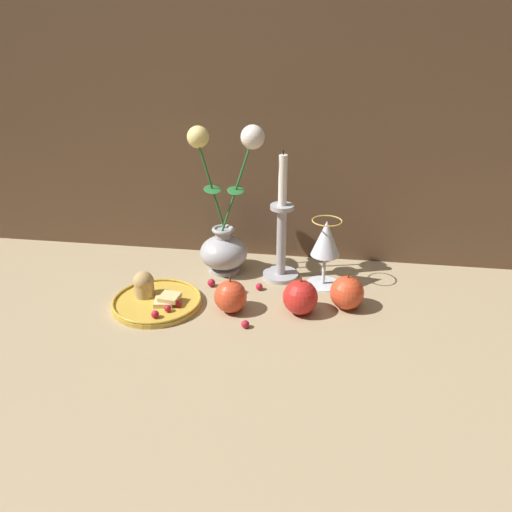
% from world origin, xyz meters
% --- Properties ---
extents(ground_plane, '(2.40, 2.40, 0.00)m').
position_xyz_m(ground_plane, '(0.00, 0.00, 0.00)').
color(ground_plane, '#9E8966').
rests_on(ground_plane, ground).
extents(wall_back, '(2.40, 0.04, 1.20)m').
position_xyz_m(wall_back, '(0.00, 0.26, 0.60)').
color(wall_back, brown).
rests_on(wall_back, ground_plane).
extents(vase, '(0.18, 0.12, 0.36)m').
position_xyz_m(vase, '(-0.08, 0.13, 0.11)').
color(vase, '#A3A3A8').
rests_on(vase, ground_plane).
extents(plate_with_pastries, '(0.20, 0.20, 0.07)m').
position_xyz_m(plate_with_pastries, '(-0.20, -0.05, 0.01)').
color(plate_with_pastries, gold).
rests_on(plate_with_pastries, ground_plane).
extents(wine_glass, '(0.08, 0.08, 0.16)m').
position_xyz_m(wine_glass, '(0.16, 0.09, 0.11)').
color(wine_glass, silver).
rests_on(wine_glass, ground_plane).
extents(candlestick, '(0.09, 0.09, 0.31)m').
position_xyz_m(candlestick, '(0.06, 0.12, 0.10)').
color(candlestick, '#A3A3A8').
rests_on(candlestick, ground_plane).
extents(apple_beside_vase, '(0.08, 0.08, 0.09)m').
position_xyz_m(apple_beside_vase, '(0.12, -0.04, 0.04)').
color(apple_beside_vase, red).
rests_on(apple_beside_vase, ground_plane).
extents(apple_near_glass, '(0.07, 0.07, 0.08)m').
position_xyz_m(apple_near_glass, '(-0.03, -0.06, 0.04)').
color(apple_near_glass, '#D14223').
rests_on(apple_near_glass, ground_plane).
extents(apple_at_table_edge, '(0.07, 0.07, 0.09)m').
position_xyz_m(apple_at_table_edge, '(0.21, -0.01, 0.04)').
color(apple_at_table_edge, '#D14223').
rests_on(apple_at_table_edge, ground_plane).
extents(berry_near_plate, '(0.02, 0.02, 0.02)m').
position_xyz_m(berry_near_plate, '(-0.10, 0.04, 0.01)').
color(berry_near_plate, '#AD192D').
rests_on(berry_near_plate, ground_plane).
extents(berry_front_center, '(0.02, 0.02, 0.02)m').
position_xyz_m(berry_front_center, '(0.02, 0.04, 0.01)').
color(berry_front_center, '#AD192D').
rests_on(berry_front_center, ground_plane).
extents(berry_by_glass_stem, '(0.02, 0.02, 0.02)m').
position_xyz_m(berry_by_glass_stem, '(0.01, -0.12, 0.01)').
color(berry_by_glass_stem, '#AD192D').
rests_on(berry_by_glass_stem, ground_plane).
extents(berry_under_candlestick, '(0.02, 0.02, 0.02)m').
position_xyz_m(berry_under_candlestick, '(-0.03, 0.02, 0.01)').
color(berry_under_candlestick, '#AD192D').
rests_on(berry_under_candlestick, ground_plane).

